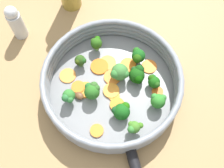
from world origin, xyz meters
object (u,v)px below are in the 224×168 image
carrot_slice_3 (148,66)px  carrot_slice_4 (68,76)px  carrot_slice_12 (111,91)px  broccoli_floret_1 (158,101)px  carrot_slice_9 (114,96)px  broccoli_floret_10 (138,56)px  carrot_slice_10 (99,67)px  carrot_slice_8 (108,63)px  broccoli_floret_4 (92,90)px  broccoli_floret_0 (121,111)px  carrot_slice_0 (128,65)px  broccoli_floret_3 (134,127)px  carrot_slice_5 (117,105)px  carrot_slice_6 (97,131)px  broccoli_floret_5 (69,96)px  broccoli_floret_9 (96,43)px  salt_shaker (16,22)px  mushroom_piece_0 (79,96)px  carrot_slice_1 (85,90)px  broccoli_floret_7 (120,72)px  broccoli_floret_6 (137,75)px  skillet (112,87)px  carrot_slice_2 (78,87)px  carrot_slice_7 (157,92)px  broccoli_floret_8 (80,61)px

carrot_slice_3 → carrot_slice_4: size_ratio=0.97×
carrot_slice_12 → broccoli_floret_1: (-0.09, -0.08, 0.03)m
carrot_slice_9 → carrot_slice_4: bearing=34.1°
carrot_slice_9 → broccoli_floret_10: 0.12m
carrot_slice_10 → carrot_slice_9: bearing=176.0°
carrot_slice_8 → broccoli_floret_4: (-0.06, 0.08, 0.03)m
carrot_slice_12 → broccoli_floret_0: (-0.07, 0.01, 0.02)m
carrot_slice_3 → carrot_slice_10: carrot_slice_10 is taller
carrot_slice_0 → broccoli_floret_3: size_ratio=1.05×
carrot_slice_5 → carrot_slice_6: bearing=113.0°
broccoli_floret_5 → broccoli_floret_9: 0.17m
carrot_slice_4 → broccoli_floret_0: size_ratio=0.95×
carrot_slice_6 → broccoli_floret_1: (-0.02, -0.16, 0.03)m
carrot_slice_8 → salt_shaker: size_ratio=0.40×
mushroom_piece_0 → broccoli_floret_4: bearing=-114.5°
carrot_slice_1 → broccoli_floret_10: size_ratio=0.94×
carrot_slice_6 → broccoli_floret_7: (0.09, -0.12, 0.03)m
carrot_slice_1 → broccoli_floret_4: 0.04m
broccoli_floret_6 → salt_shaker: size_ratio=0.44×
carrot_slice_10 → broccoli_floret_4: size_ratio=0.96×
broccoli_floret_10 → salt_shaker: (0.25, 0.23, 0.01)m
broccoli_floret_1 → broccoli_floret_10: bearing=-10.6°
broccoli_floret_3 → broccoli_floret_9: size_ratio=0.94×
carrot_slice_1 → broccoli_floret_5: size_ratio=0.99×
carrot_slice_9 → broccoli_floret_1: bearing=-132.2°
carrot_slice_10 → broccoli_floret_9: broccoli_floret_9 is taller
carrot_slice_6 → broccoli_floret_4: bearing=-22.7°
skillet → broccoli_floret_1: bearing=-144.6°
carrot_slice_1 → broccoli_floret_0: 0.11m
broccoli_floret_4 → mushroom_piece_0: 0.04m
skillet → broccoli_floret_7: size_ratio=6.35×
carrot_slice_2 → carrot_slice_9: size_ratio=1.23×
skillet → carrot_slice_9: bearing=161.1°
carrot_slice_3 → broccoli_floret_0: bearing=120.8°
broccoli_floret_7 → carrot_slice_1: bearing=81.4°
salt_shaker → broccoli_floret_3: bearing=-163.1°
broccoli_floret_1 → broccoli_floret_5: 0.22m
carrot_slice_7 → broccoli_floret_8: size_ratio=0.77×
broccoli_floret_9 → salt_shaker: bearing=45.1°
broccoli_floret_4 → broccoli_floret_5: (0.02, 0.06, -0.00)m
broccoli_floret_0 → broccoli_floret_10: broccoli_floret_10 is taller
skillet → broccoli_floret_1: (-0.10, -0.07, 0.03)m
mushroom_piece_0 → broccoli_floret_1: bearing=-126.7°
carrot_slice_4 → mushroom_piece_0: bearing=179.6°
carrot_slice_9 → mushroom_piece_0: mushroom_piece_0 is taller
carrot_slice_10 → broccoli_floret_0: size_ratio=1.05×
carrot_slice_12 → broccoli_floret_9: 0.14m
broccoli_floret_1 → broccoli_floret_4: bearing=50.8°
carrot_slice_2 → broccoli_floret_9: (0.08, -0.10, 0.02)m
carrot_slice_5 → broccoli_floret_7: (0.06, -0.04, 0.03)m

